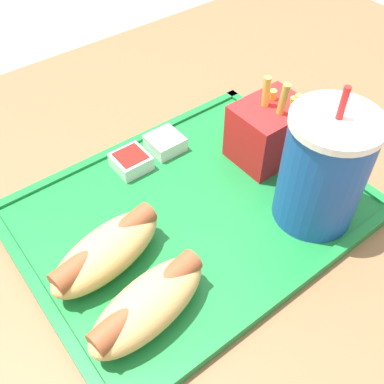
{
  "coord_description": "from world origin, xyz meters",
  "views": [
    {
      "loc": [
        0.18,
        0.25,
        1.14
      ],
      "look_at": [
        -0.03,
        -0.02,
        0.77
      ],
      "focal_mm": 42.0,
      "sensor_mm": 36.0,
      "label": 1
    }
  ],
  "objects_px": {
    "soda_cup": "(323,170)",
    "hot_dog_near": "(106,251)",
    "fries_carton": "(269,131)",
    "sauce_cup_ketchup": "(131,161)",
    "sauce_cup_mayo": "(165,142)",
    "hot_dog_far": "(148,304)"
  },
  "relations": [
    {
      "from": "hot_dog_far",
      "to": "sauce_cup_mayo",
      "type": "relative_size",
      "value": 3.28
    },
    {
      "from": "sauce_cup_mayo",
      "to": "sauce_cup_ketchup",
      "type": "height_order",
      "value": "same"
    },
    {
      "from": "soda_cup",
      "to": "hot_dog_near",
      "type": "distance_m",
      "value": 0.24
    },
    {
      "from": "sauce_cup_ketchup",
      "to": "hot_dog_far",
      "type": "bearing_deg",
      "value": 62.17
    },
    {
      "from": "soda_cup",
      "to": "hot_dog_near",
      "type": "bearing_deg",
      "value": -19.69
    },
    {
      "from": "sauce_cup_mayo",
      "to": "soda_cup",
      "type": "bearing_deg",
      "value": 109.5
    },
    {
      "from": "fries_carton",
      "to": "soda_cup",
      "type": "bearing_deg",
      "value": 74.75
    },
    {
      "from": "hot_dog_near",
      "to": "sauce_cup_mayo",
      "type": "bearing_deg",
      "value": -143.24
    },
    {
      "from": "hot_dog_far",
      "to": "hot_dog_near",
      "type": "height_order",
      "value": "same"
    },
    {
      "from": "hot_dog_near",
      "to": "fries_carton",
      "type": "relative_size",
      "value": 1.19
    },
    {
      "from": "soda_cup",
      "to": "hot_dog_near",
      "type": "relative_size",
      "value": 1.22
    },
    {
      "from": "soda_cup",
      "to": "hot_dog_far",
      "type": "relative_size",
      "value": 1.23
    },
    {
      "from": "hot_dog_far",
      "to": "sauce_cup_ketchup",
      "type": "relative_size",
      "value": 3.28
    },
    {
      "from": "sauce_cup_ketchup",
      "to": "fries_carton",
      "type": "bearing_deg",
      "value": 150.31
    },
    {
      "from": "soda_cup",
      "to": "sauce_cup_mayo",
      "type": "xyz_separation_m",
      "value": [
        0.07,
        -0.2,
        -0.06
      ]
    },
    {
      "from": "hot_dog_far",
      "to": "fries_carton",
      "type": "bearing_deg",
      "value": -158.24
    },
    {
      "from": "sauce_cup_mayo",
      "to": "sauce_cup_ketchup",
      "type": "distance_m",
      "value": 0.06
    },
    {
      "from": "hot_dog_near",
      "to": "fries_carton",
      "type": "distance_m",
      "value": 0.25
    },
    {
      "from": "hot_dog_near",
      "to": "sauce_cup_ketchup",
      "type": "height_order",
      "value": "hot_dog_near"
    },
    {
      "from": "hot_dog_near",
      "to": "sauce_cup_mayo",
      "type": "xyz_separation_m",
      "value": [
        -0.15,
        -0.12,
        -0.01
      ]
    },
    {
      "from": "sauce_cup_ketchup",
      "to": "sauce_cup_mayo",
      "type": "bearing_deg",
      "value": -176.78
    },
    {
      "from": "hot_dog_far",
      "to": "fries_carton",
      "type": "xyz_separation_m",
      "value": [
        -0.25,
        -0.1,
        0.01
      ]
    }
  ]
}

